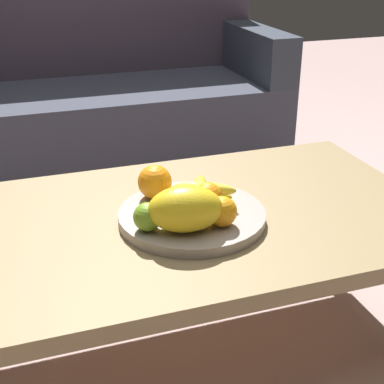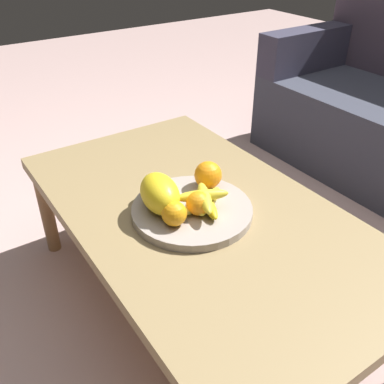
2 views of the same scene
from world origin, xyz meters
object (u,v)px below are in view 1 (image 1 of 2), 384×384
Objects in this scene: coffee_table at (185,230)px; couch at (91,104)px; orange_left at (222,211)px; apple_front at (148,217)px; banana_bunch at (199,195)px; melon_large_front at (185,209)px; fruit_bowl at (192,216)px; orange_right at (155,182)px; orange_front at (208,197)px.

couch is (-0.01, 1.37, -0.06)m from coffee_table.
orange_left is (0.06, -1.48, 0.16)m from couch.
apple_front is (-0.11, -0.08, 0.10)m from coffee_table.
melon_large_front is at bearing -123.27° from banana_bunch.
apple_front is (-0.12, -0.05, 0.04)m from fruit_bowl.
fruit_bowl is (0.02, -1.40, 0.11)m from couch.
couch reaches higher than orange_right.
banana_bunch is (0.03, -0.01, 0.09)m from coffee_table.
fruit_bowl is 0.05m from banana_bunch.
orange_left reaches higher than banana_bunch.
banana_bunch is at bearing -39.96° from orange_right.
fruit_bowl is 0.11m from melon_large_front.
orange_front reaches higher than coffee_table.
couch is at bearing 91.98° from banana_bunch.
couch is at bearing 92.38° from orange_left.
couch is at bearing 89.17° from melon_large_front.
orange_front is at bearing 43.58° from melon_large_front.
orange_left is (0.00, -0.08, -0.00)m from orange_front.
orange_right is 1.31× the size of apple_front.
orange_front is 1.08× the size of apple_front.
coffee_table is at bearing -89.47° from couch.
coffee_table is 0.16m from orange_left.
melon_large_front reaches higher than apple_front.
melon_large_front is 0.13m from banana_bunch.
banana_bunch reaches higher than coffee_table.
apple_front is at bearing -110.73° from orange_right.
coffee_table is 0.11m from orange_front.
coffee_table is at bearing -51.88° from orange_right.
apple_front is at bearing -162.70° from orange_front.
coffee_table is 3.52× the size of fruit_bowl.
melon_large_front is 0.18m from orange_right.
orange_front is at bearing -6.26° from fruit_bowl.
banana_bunch is at bearing 28.17° from apple_front.
couch reaches higher than orange_front.
orange_left reaches higher than fruit_bowl.
coffee_table is 0.06m from fruit_bowl.
apple_front reaches higher than coffee_table.
banana_bunch is at bearing -9.00° from coffee_table.
coffee_table is 17.80× the size of orange_left.
apple_front is (-0.10, -1.45, 0.15)m from couch.
fruit_bowl is at bearing -58.21° from orange_right.
orange_front is at bearing 17.30° from apple_front.
fruit_bowl is 0.13m from orange_right.
orange_right is (-0.10, 0.10, 0.01)m from orange_front.
couch reaches higher than apple_front.
apple_front is at bearing 168.90° from orange_left.
fruit_bowl is at bearing -75.69° from coffee_table.
coffee_table is 0.17m from apple_front.
fruit_bowl is at bearing 23.83° from apple_front.
banana_bunch is (-0.01, 0.03, -0.01)m from orange_front.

